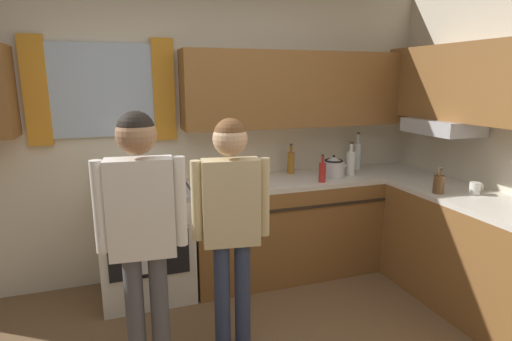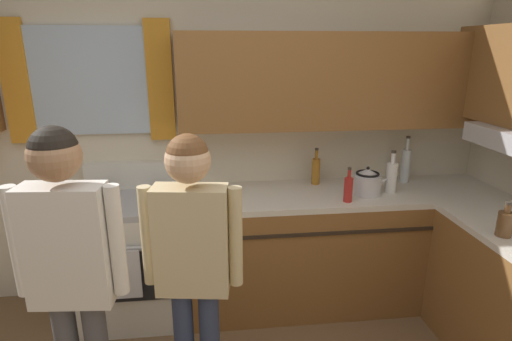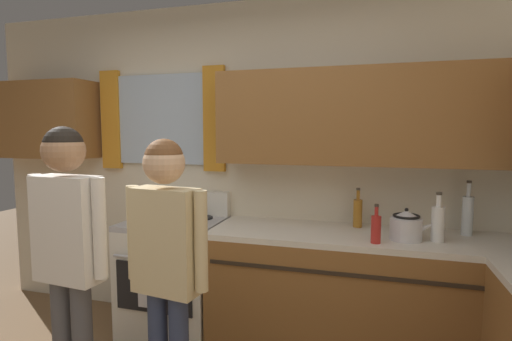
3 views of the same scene
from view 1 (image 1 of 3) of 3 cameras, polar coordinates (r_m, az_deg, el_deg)
name	(u,v)px [view 1 (image 1 of 3)]	position (r m, az deg, el deg)	size (l,w,h in m)	color
back_wall_unit	(194,118)	(3.63, -8.63, 7.33)	(4.60, 0.42, 2.60)	beige
kitchen_counter_run	(374,235)	(3.73, 16.24, -8.71)	(2.33, 2.24, 0.90)	brown
stove_oven	(146,241)	(3.54, -15.09, -9.54)	(0.72, 0.67, 1.10)	silver
bottle_sauce_red	(322,172)	(3.58, 9.27, -0.16)	(0.06, 0.06, 0.25)	red
bottle_squat_brown	(439,184)	(3.50, 24.24, -1.70)	(0.08, 0.08, 0.21)	brown
bottle_oil_amber	(291,162)	(3.88, 4.91, 1.17)	(0.06, 0.06, 0.29)	#B27223
bottle_milk_white	(351,163)	(3.89, 13.11, 1.08)	(0.08, 0.08, 0.31)	white
bottle_tall_clear	(357,155)	(4.18, 14.01, 2.12)	(0.07, 0.07, 0.37)	silver
mug_ceramic_white	(475,188)	(3.61, 28.37, -2.20)	(0.13, 0.08, 0.09)	white
stovetop_kettle	(334,167)	(3.79, 10.82, 0.50)	(0.27, 0.20, 0.21)	silver
adult_left	(142,218)	(2.38, -15.73, -6.48)	(0.50, 0.22, 1.62)	#4C4C51
adult_in_plaid	(231,211)	(2.54, -3.51, -5.72)	(0.48, 0.21, 1.56)	#2D3856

